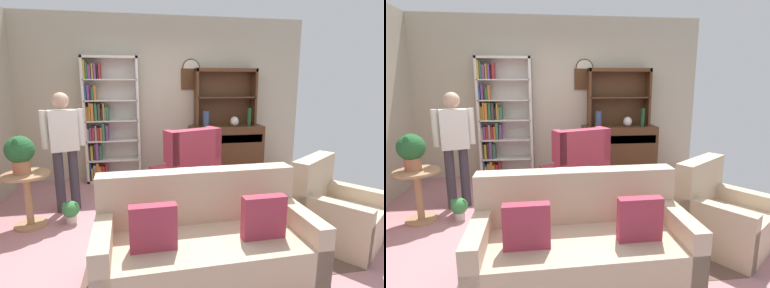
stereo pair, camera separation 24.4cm
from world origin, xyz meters
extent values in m
cube|color=#B27A7F|center=(0.00, 0.00, -0.01)|extent=(5.40, 4.60, 0.02)
cube|color=#BCB299|center=(0.00, 2.13, 1.40)|extent=(5.00, 0.06, 2.80)
cylinder|color=beige|center=(0.43, 2.08, 1.93)|extent=(0.28, 0.03, 0.28)
torus|color=#382314|center=(0.43, 2.08, 1.93)|extent=(0.31, 0.02, 0.31)
cube|color=#4C2D19|center=(0.39, 2.08, 1.74)|extent=(0.28, 0.03, 0.36)
cube|color=brown|center=(0.20, -0.30, 0.00)|extent=(2.52, 1.77, 0.01)
cube|color=silver|center=(-1.38, 1.93, 1.05)|extent=(0.04, 0.30, 2.10)
cube|color=silver|center=(-0.52, 1.93, 1.05)|extent=(0.04, 0.30, 2.10)
cube|color=silver|center=(-0.95, 1.93, 2.08)|extent=(0.90, 0.30, 0.04)
cube|color=silver|center=(-0.95, 1.93, 0.02)|extent=(0.90, 0.30, 0.04)
cube|color=silver|center=(-0.95, 2.07, 1.05)|extent=(0.90, 0.01, 2.10)
cube|color=silver|center=(-0.95, 1.93, 0.38)|extent=(0.86, 0.30, 0.02)
cube|color=#284C8C|center=(-1.34, 1.91, 0.19)|extent=(0.03, 0.13, 0.27)
cube|color=gold|center=(-1.31, 1.91, 0.15)|extent=(0.03, 0.24, 0.20)
cube|color=gray|center=(-1.27, 1.91, 0.18)|extent=(0.04, 0.19, 0.25)
cube|color=#CC7233|center=(-1.22, 1.91, 0.19)|extent=(0.04, 0.23, 0.29)
cube|color=#CC7233|center=(-1.18, 1.91, 0.16)|extent=(0.04, 0.23, 0.23)
cube|color=#B22D33|center=(-1.13, 1.91, 0.16)|extent=(0.04, 0.17, 0.23)
cube|color=#B22D33|center=(-1.08, 1.91, 0.20)|extent=(0.03, 0.13, 0.29)
cube|color=silver|center=(-0.95, 1.93, 0.71)|extent=(0.86, 0.30, 0.02)
cube|color=#3F3833|center=(-1.34, 1.91, 0.52)|extent=(0.02, 0.11, 0.26)
cube|color=gold|center=(-1.31, 1.91, 0.51)|extent=(0.04, 0.15, 0.25)
cube|color=#3F3833|center=(-1.26, 1.91, 0.53)|extent=(0.04, 0.12, 0.28)
cube|color=#723F7F|center=(-1.21, 1.91, 0.53)|extent=(0.04, 0.20, 0.30)
cube|color=#337247|center=(-1.17, 1.91, 0.51)|extent=(0.04, 0.13, 0.25)
cube|color=silver|center=(-0.95, 1.93, 1.05)|extent=(0.86, 0.30, 0.02)
cube|color=gray|center=(-1.34, 1.91, 0.82)|extent=(0.02, 0.16, 0.20)
cube|color=#723F7F|center=(-1.31, 1.91, 0.84)|extent=(0.03, 0.14, 0.22)
cube|color=#B22D33|center=(-1.26, 1.91, 0.83)|extent=(0.04, 0.14, 0.22)
cube|color=gray|center=(-1.22, 1.91, 0.85)|extent=(0.03, 0.18, 0.25)
cube|color=#B22D33|center=(-1.18, 1.91, 0.83)|extent=(0.04, 0.11, 0.21)
cube|color=#CC7233|center=(-1.14, 1.91, 0.83)|extent=(0.03, 0.17, 0.22)
cube|color=#337247|center=(-1.09, 1.91, 0.87)|extent=(0.04, 0.22, 0.29)
cube|color=#723F7F|center=(-1.04, 1.91, 0.85)|extent=(0.04, 0.16, 0.26)
cube|color=silver|center=(-0.95, 1.93, 1.39)|extent=(0.86, 0.30, 0.02)
cube|color=gold|center=(-1.33, 1.91, 1.17)|extent=(0.04, 0.11, 0.23)
cube|color=#CC7233|center=(-1.29, 1.91, 1.21)|extent=(0.02, 0.22, 0.29)
cube|color=#CC7233|center=(-1.25, 1.91, 1.20)|extent=(0.04, 0.24, 0.29)
cube|color=#337247|center=(-1.20, 1.91, 1.20)|extent=(0.04, 0.15, 0.29)
cube|color=#3F3833|center=(-1.15, 1.91, 1.20)|extent=(0.04, 0.18, 0.28)
cube|color=#3F3833|center=(-1.11, 1.91, 1.16)|extent=(0.03, 0.10, 0.20)
cube|color=gold|center=(-1.08, 1.91, 1.20)|extent=(0.02, 0.15, 0.28)
cube|color=gray|center=(-1.05, 1.91, 1.16)|extent=(0.02, 0.14, 0.21)
cube|color=#337247|center=(-1.02, 1.91, 1.17)|extent=(0.03, 0.19, 0.22)
cube|color=silver|center=(-0.95, 1.93, 1.72)|extent=(0.86, 0.30, 0.02)
cube|color=#284C8C|center=(-1.34, 1.91, 1.50)|extent=(0.02, 0.21, 0.21)
cube|color=#723F7F|center=(-1.30, 1.91, 1.52)|extent=(0.04, 0.16, 0.24)
cube|color=#3F3833|center=(-1.27, 1.91, 1.52)|extent=(0.03, 0.12, 0.24)
cube|color=#337247|center=(-1.24, 1.91, 1.50)|extent=(0.02, 0.20, 0.21)
cube|color=#CC7233|center=(-1.20, 1.91, 1.51)|extent=(0.04, 0.14, 0.24)
cube|color=gold|center=(-1.34, 1.91, 1.88)|extent=(0.03, 0.22, 0.29)
cube|color=#337247|center=(-1.31, 1.91, 1.86)|extent=(0.03, 0.17, 0.26)
cube|color=#723F7F|center=(-1.26, 1.91, 1.84)|extent=(0.04, 0.18, 0.22)
cube|color=gold|center=(-1.22, 1.91, 1.85)|extent=(0.03, 0.19, 0.24)
cube|color=#723F7F|center=(-1.18, 1.91, 1.85)|extent=(0.03, 0.23, 0.23)
cube|color=#3F3833|center=(-1.14, 1.91, 1.83)|extent=(0.03, 0.13, 0.19)
cube|color=#B22D33|center=(-1.10, 1.91, 1.86)|extent=(0.02, 0.23, 0.26)
cube|color=#4C2D19|center=(1.03, 1.86, 0.51)|extent=(1.30, 0.45, 0.82)
cube|color=#4C2D19|center=(0.43, 1.69, 0.05)|extent=(0.06, 0.06, 0.10)
cube|color=#4C2D19|center=(1.63, 1.69, 0.05)|extent=(0.06, 0.06, 0.10)
cube|color=#4C2D19|center=(0.43, 2.04, 0.05)|extent=(0.06, 0.06, 0.10)
cube|color=#4C2D19|center=(1.63, 2.04, 0.05)|extent=(0.06, 0.06, 0.10)
cube|color=#3D2414|center=(1.03, 1.64, 0.71)|extent=(1.20, 0.01, 0.14)
cube|color=#4C2D19|center=(0.50, 1.94, 1.42)|extent=(0.04, 0.26, 1.00)
cube|color=#4C2D19|center=(1.56, 1.94, 1.42)|extent=(0.04, 0.26, 1.00)
cube|color=#4C2D19|center=(1.03, 1.94, 1.89)|extent=(1.10, 0.26, 0.06)
cube|color=#4C2D19|center=(1.03, 1.94, 1.42)|extent=(1.06, 0.26, 0.02)
cube|color=#4C2D19|center=(1.03, 2.06, 1.42)|extent=(1.10, 0.01, 1.00)
cylinder|color=#33476B|center=(0.64, 1.78, 1.06)|extent=(0.11, 0.11, 0.28)
ellipsoid|color=beige|center=(1.16, 1.79, 1.01)|extent=(0.15, 0.15, 0.17)
cylinder|color=#194223|center=(1.42, 1.77, 1.08)|extent=(0.07, 0.07, 0.32)
cube|color=#C6AD8E|center=(-0.01, -1.06, 0.21)|extent=(1.82, 0.90, 0.42)
cube|color=#C6AD8E|center=(-0.02, -0.73, 0.66)|extent=(1.80, 0.25, 0.48)
cube|color=#C6AD8E|center=(-0.84, -1.08, 0.30)|extent=(0.16, 0.85, 0.60)
cube|color=#C6AD8E|center=(0.82, -1.04, 0.30)|extent=(0.16, 0.85, 0.60)
cube|color=#A33347|center=(-0.46, -1.19, 0.60)|extent=(0.36, 0.11, 0.36)
cube|color=#A33347|center=(0.44, -1.17, 0.60)|extent=(0.36, 0.11, 0.36)
cube|color=white|center=(-0.02, -0.73, 0.90)|extent=(0.36, 0.19, 0.00)
cube|color=#C6AD8E|center=(1.53, -0.65, 0.20)|extent=(1.07, 1.07, 0.40)
cube|color=#C6AD8E|center=(1.35, -0.41, 0.64)|extent=(0.71, 0.59, 0.48)
cube|color=#C6AD8E|center=(1.29, -0.83, 0.28)|extent=(0.58, 0.71, 0.55)
cube|color=#C6AD8E|center=(1.78, -0.47, 0.28)|extent=(0.58, 0.71, 0.55)
cube|color=#A33347|center=(0.12, 0.97, 0.21)|extent=(1.01, 1.03, 0.42)
cube|color=#A33347|center=(0.22, 0.69, 0.74)|extent=(0.80, 0.47, 0.63)
cube|color=#A33347|center=(0.53, 0.85, 0.83)|extent=(0.19, 0.30, 0.44)
cube|color=#A33347|center=(-0.11, 0.61, 0.83)|extent=(0.19, 0.30, 0.44)
cylinder|color=#A87F56|center=(-1.83, 0.32, 0.63)|extent=(0.52, 0.52, 0.03)
cylinder|color=#A87F56|center=(-1.83, 0.32, 0.31)|extent=(0.08, 0.08, 0.62)
cylinder|color=#A87F56|center=(-1.83, 0.32, 0.01)|extent=(0.36, 0.36, 0.03)
cylinder|color=#AD6B4C|center=(-1.87, 0.34, 0.72)|extent=(0.19, 0.19, 0.15)
sphere|color=#235B2D|center=(-1.87, 0.34, 0.93)|extent=(0.32, 0.32, 0.32)
ellipsoid|color=#235B2D|center=(-1.89, 0.45, 0.97)|extent=(0.09, 0.06, 0.22)
ellipsoid|color=#235B2D|center=(-1.94, 0.43, 0.97)|extent=(0.09, 0.06, 0.22)
ellipsoid|color=#235B2D|center=(-1.87, 0.23, 0.97)|extent=(0.09, 0.06, 0.22)
cylinder|color=beige|center=(-1.37, 0.31, 0.05)|extent=(0.12, 0.12, 0.09)
sphere|color=#387F42|center=(-1.37, 0.31, 0.18)|extent=(0.20, 0.20, 0.20)
ellipsoid|color=#387F42|center=(-1.44, 0.31, 0.20)|extent=(0.06, 0.04, 0.14)
ellipsoid|color=#387F42|center=(-1.30, 0.29, 0.20)|extent=(0.06, 0.04, 0.14)
ellipsoid|color=#387F42|center=(-1.30, 0.29, 0.20)|extent=(0.06, 0.04, 0.14)
ellipsoid|color=#387F42|center=(-1.44, 0.31, 0.20)|extent=(0.06, 0.04, 0.14)
cylinder|color=#38333D|center=(-1.56, 0.69, 0.41)|extent=(0.15, 0.15, 0.82)
cylinder|color=#38333D|center=(-1.39, 0.75, 0.41)|extent=(0.15, 0.15, 0.82)
cube|color=silver|center=(-1.47, 0.72, 1.08)|extent=(0.39, 0.31, 0.52)
sphere|color=tan|center=(-1.47, 0.72, 1.46)|extent=(0.26, 0.26, 0.20)
cylinder|color=silver|center=(-1.68, 0.64, 1.11)|extent=(0.10, 0.10, 0.48)
cylinder|color=silver|center=(-1.27, 0.80, 1.11)|extent=(0.10, 0.10, 0.48)
cube|color=#4C2D19|center=(0.14, -0.18, 0.40)|extent=(0.80, 0.50, 0.03)
cube|color=#4C2D19|center=(-0.23, -0.40, 0.20)|extent=(0.05, 0.05, 0.39)
cube|color=#4C2D19|center=(0.51, -0.40, 0.20)|extent=(0.05, 0.05, 0.39)
cube|color=#4C2D19|center=(-0.23, 0.04, 0.20)|extent=(0.05, 0.05, 0.39)
cube|color=#4C2D19|center=(0.51, 0.04, 0.20)|extent=(0.05, 0.05, 0.39)
cube|color=gray|center=(0.06, -0.14, 0.43)|extent=(0.15, 0.14, 0.03)
cube|color=#B22D33|center=(0.08, -0.14, 0.46)|extent=(0.14, 0.13, 0.02)
cube|color=#B22D33|center=(0.07, -0.14, 0.49)|extent=(0.18, 0.12, 0.03)
cube|color=gold|center=(0.07, -0.14, 0.51)|extent=(0.16, 0.14, 0.02)
camera|label=1|loc=(-0.55, -3.35, 1.68)|focal=28.54mm
camera|label=2|loc=(-0.31, -3.38, 1.68)|focal=28.54mm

